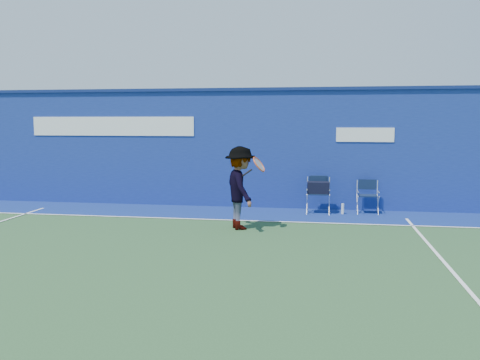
% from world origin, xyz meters
% --- Properties ---
extents(ground, '(80.00, 80.00, 0.00)m').
position_xyz_m(ground, '(0.00, 0.00, 0.00)').
color(ground, '#2A4C29').
rests_on(ground, ground).
extents(stadium_wall, '(24.00, 0.50, 3.08)m').
position_xyz_m(stadium_wall, '(-0.00, 5.20, 1.55)').
color(stadium_wall, navy).
rests_on(stadium_wall, ground).
extents(out_of_bounds_strip, '(24.00, 1.80, 0.01)m').
position_xyz_m(out_of_bounds_strip, '(0.00, 4.10, 0.00)').
color(out_of_bounds_strip, navy).
rests_on(out_of_bounds_strip, ground).
extents(court_lines, '(24.00, 12.00, 0.01)m').
position_xyz_m(court_lines, '(0.00, 0.60, 0.01)').
color(court_lines, white).
rests_on(court_lines, out_of_bounds_strip).
extents(directors_chair_left, '(0.53, 0.49, 0.90)m').
position_xyz_m(directors_chair_left, '(2.49, 4.43, 0.38)').
color(directors_chair_left, silver).
rests_on(directors_chair_left, ground).
extents(directors_chair_right, '(0.49, 0.44, 0.81)m').
position_xyz_m(directors_chair_right, '(3.67, 4.60, 0.26)').
color(directors_chair_right, silver).
rests_on(directors_chair_right, ground).
extents(water_bottle, '(0.07, 0.07, 0.26)m').
position_xyz_m(water_bottle, '(3.08, 4.40, 0.13)').
color(water_bottle, silver).
rests_on(water_bottle, ground).
extents(tennis_player, '(1.08, 1.28, 1.72)m').
position_xyz_m(tennis_player, '(0.90, 2.39, 0.86)').
color(tennis_player, '#EA4738').
rests_on(tennis_player, ground).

